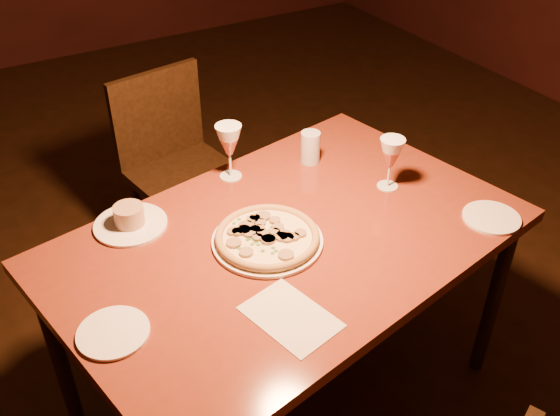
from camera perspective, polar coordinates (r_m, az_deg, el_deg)
floor at (r=2.63m, az=-3.68°, el=-12.71°), size 7.00×7.00×0.00m
dining_table at (r=1.97m, az=0.72°, el=-4.01°), size 1.58×1.18×0.77m
chair_far at (r=2.82m, az=-9.37°, el=4.10°), size 0.50×0.50×0.90m
pizza_plate at (r=1.89m, az=-1.17°, el=-2.71°), size 0.34×0.34×0.04m
ramekin_saucer at (r=2.01m, az=-13.57°, el=-1.06°), size 0.23×0.23×0.07m
wine_glass_far at (r=2.16m, az=-4.64°, el=5.14°), size 0.09×0.09×0.20m
wine_glass_right at (r=2.13m, az=10.04°, el=4.03°), size 0.08×0.08×0.19m
water_tumbler at (r=2.26m, az=2.79°, el=5.56°), size 0.07×0.07×0.12m
side_plate_left at (r=1.68m, az=-15.00°, el=-10.95°), size 0.19×0.19×0.01m
side_plate_near at (r=2.11m, az=18.77°, el=-0.84°), size 0.18×0.18×0.01m
menu_card at (r=1.67m, az=0.97°, el=-9.91°), size 0.22×0.28×0.00m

